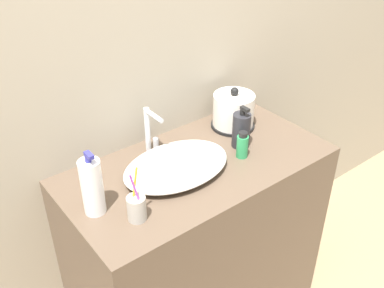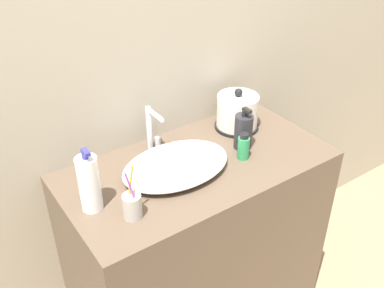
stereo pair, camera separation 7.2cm
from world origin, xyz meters
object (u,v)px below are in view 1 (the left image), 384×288
electric_kettle (233,112)px  mouthwash_bottle (92,187)px  lotion_bottle (241,130)px  shampoo_bottle (242,145)px  faucet (150,129)px  toothbrush_cup (137,208)px

electric_kettle → mouthwash_bottle: bearing=-169.5°
lotion_bottle → shampoo_bottle: bearing=-129.0°
faucet → electric_kettle: 0.39m
electric_kettle → shampoo_bottle: bearing=-123.5°
shampoo_bottle → mouthwash_bottle: 0.60m
faucet → lotion_bottle: (0.30, -0.19, -0.03)m
mouthwash_bottle → shampoo_bottle: bearing=-5.7°
electric_kettle → toothbrush_cup: size_ratio=0.98×
electric_kettle → lotion_bottle: size_ratio=1.06×
toothbrush_cup → lotion_bottle: size_ratio=1.08×
shampoo_bottle → mouthwash_bottle: bearing=174.3°
faucet → lotion_bottle: 0.36m
electric_kettle → lotion_bottle: (-0.08, -0.13, 0.00)m
electric_kettle → faucet: bearing=171.7°
lotion_bottle → mouthwash_bottle: bearing=-179.9°
lotion_bottle → faucet: bearing=147.9°
faucet → toothbrush_cup: size_ratio=0.97×
electric_kettle → shampoo_bottle: (-0.13, -0.19, -0.02)m
electric_kettle → mouthwash_bottle: (-0.72, -0.13, 0.03)m
shampoo_bottle → electric_kettle: bearing=56.5°
electric_kettle → mouthwash_bottle: 0.74m
faucet → electric_kettle: bearing=-8.3°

